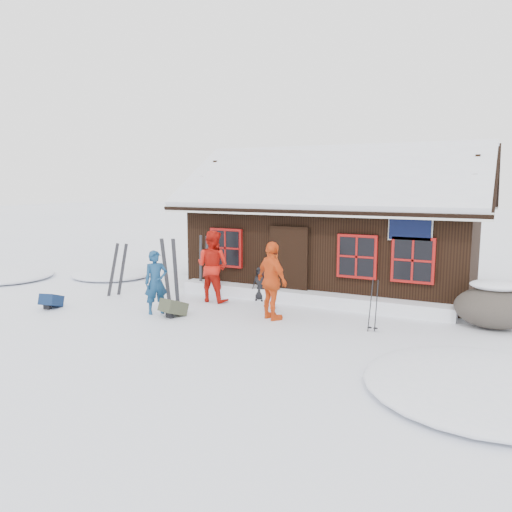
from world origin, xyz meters
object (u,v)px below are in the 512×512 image
object	(u,v)px
ski_pair_left	(118,270)
ski_poles	(373,306)
skier_orange_right	(272,281)
backpack_olive	(173,310)
skier_crouched	(260,284)
skier_teal	(156,282)
backpack_blue	(51,303)
skier_orange_left	(213,266)
boulder	(493,307)

from	to	relation	value
ski_pair_left	ski_poles	world-z (taller)	ski_pair_left
skier_orange_right	backpack_olive	world-z (taller)	skier_orange_right
ski_poles	skier_crouched	bearing A→B (deg)	156.12
skier_crouched	ski_pair_left	distance (m)	4.18
skier_teal	backpack_blue	xyz separation A→B (m)	(-2.76, -0.82, -0.65)
backpack_blue	skier_crouched	bearing A→B (deg)	21.50
backpack_blue	backpack_olive	xyz separation A→B (m)	(3.31, 0.76, 0.01)
skier_orange_right	ski_poles	distance (m)	2.42
ski_pair_left	backpack_olive	bearing A→B (deg)	-57.36
ski_pair_left	backpack_olive	xyz separation A→B (m)	(2.82, -1.21, -0.59)
ski_pair_left	ski_poles	distance (m)	7.48
skier_orange_right	ski_poles	world-z (taller)	skier_orange_right
skier_orange_left	backpack_olive	bearing A→B (deg)	91.10
ski_pair_left	ski_poles	bearing A→B (deg)	-36.27
skier_teal	backpack_blue	size ratio (longest dim) A/B	3.00
ski_pair_left	skier_orange_left	bearing A→B (deg)	-22.19
skier_orange_left	ski_poles	distance (m)	4.73
backpack_blue	ski_pair_left	bearing A→B (deg)	61.52
ski_pair_left	backpack_blue	xyz separation A→B (m)	(-0.49, -1.98, -0.60)
backpack_olive	ski_pair_left	bearing A→B (deg)	172.32
backpack_olive	skier_teal	bearing A→B (deg)	-169.99
skier_orange_left	skier_orange_right	size ratio (longest dim) A/B	1.05
ski_pair_left	backpack_blue	size ratio (longest dim) A/B	2.98
skier_orange_left	backpack_olive	world-z (taller)	skier_orange_left
boulder	skier_orange_left	bearing A→B (deg)	-175.19
skier_orange_left	ski_poles	xyz separation A→B (m)	(4.63, -0.88, -0.41)
ski_poles	skier_orange_left	bearing A→B (deg)	169.22
boulder	backpack_olive	distance (m)	7.40
skier_orange_left	ski_pair_left	xyz separation A→B (m)	(-2.84, -0.60, -0.23)
ski_poles	backpack_blue	distance (m)	8.15
skier_teal	skier_crouched	distance (m)	2.98
ski_poles	backpack_blue	size ratio (longest dim) A/B	2.29
skier_orange_right	backpack_blue	xyz separation A→B (m)	(-5.58, -1.60, -0.79)
skier_teal	boulder	size ratio (longest dim) A/B	0.95
boulder	backpack_olive	bearing A→B (deg)	-161.08
skier_orange_right	boulder	bearing A→B (deg)	-130.22
boulder	ski_poles	size ratio (longest dim) A/B	1.38
boulder	backpack_blue	distance (m)	10.79
skier_orange_right	ski_pair_left	distance (m)	5.10
ski_pair_left	backpack_blue	distance (m)	2.12
backpack_blue	backpack_olive	size ratio (longest dim) A/B	0.92
skier_orange_right	backpack_blue	size ratio (longest dim) A/B	3.55
skier_teal	ski_pair_left	xyz separation A→B (m)	(-2.27, 1.16, -0.05)
backpack_blue	skier_teal	bearing A→B (deg)	2.00
skier_orange_left	ski_poles	size ratio (longest dim) A/B	1.62
skier_orange_right	backpack_blue	distance (m)	5.85
skier_orange_right	boulder	xyz separation A→B (m)	(4.73, 1.56, -0.44)
skier_teal	backpack_blue	distance (m)	2.95
boulder	ski_poles	xyz separation A→B (m)	(-2.34, -1.47, 0.07)
skier_crouched	ski_poles	world-z (taller)	ski_poles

